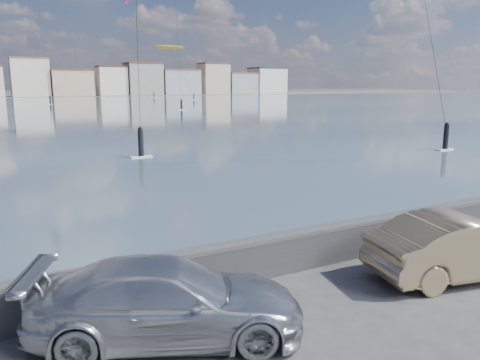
% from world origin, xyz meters
% --- Properties ---
extents(ground, '(700.00, 700.00, 0.00)m').
position_xyz_m(ground, '(0.00, 0.00, 0.00)').
color(ground, '#333335').
rests_on(ground, ground).
extents(bay_water, '(500.00, 177.00, 0.00)m').
position_xyz_m(bay_water, '(0.00, 91.50, 0.01)').
color(bay_water, '#39465D').
rests_on(bay_water, ground).
extents(seawall, '(400.00, 0.36, 1.08)m').
position_xyz_m(seawall, '(0.00, 2.70, 0.58)').
color(seawall, '#28282B').
rests_on(seawall, ground).
extents(far_buildings, '(240.79, 13.26, 14.60)m').
position_xyz_m(far_buildings, '(1.31, 186.00, 6.03)').
color(far_buildings, beige).
rests_on(far_buildings, ground).
extents(car_silver, '(5.46, 3.91, 1.47)m').
position_xyz_m(car_silver, '(-2.06, 1.17, 0.73)').
color(car_silver, '#B2B5BA').
rests_on(car_silver, ground).
extents(car_champagne, '(5.00, 2.60, 1.57)m').
position_xyz_m(car_champagne, '(5.27, 0.41, 0.79)').
color(car_champagne, tan).
rests_on(car_champagne, ground).
extents(kitesurfer_17, '(9.61, 13.63, 16.30)m').
position_xyz_m(kitesurfer_17, '(45.98, 132.07, 15.27)').
color(kitesurfer_17, '#BF8C19').
rests_on(kitesurfer_17, ground).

